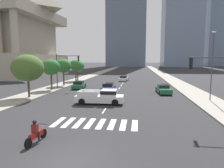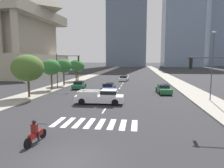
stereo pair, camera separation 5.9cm
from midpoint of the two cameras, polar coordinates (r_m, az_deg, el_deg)
The scene contains 22 objects.
ground_plane at distance 10.83m, azimuth -12.34°, elevation -21.15°, with size 800.00×800.00×0.00m, color #28282B.
sidewalk_east at distance 40.19m, azimuth 19.88°, elevation -0.59°, with size 4.00×260.00×0.15m, color gray.
sidewalk_west at distance 42.15m, azimuth -13.70°, elevation -0.04°, with size 4.00×260.00×0.15m, color gray.
crosswalk_near at distance 16.12m, azimuth -4.95°, elevation -11.40°, with size 6.75×2.62×0.01m.
lane_divider_center at distance 43.35m, azimuth 3.14°, elevation 0.25°, with size 0.14×50.00×0.01m.
motorcycle_lead at distance 13.23m, azimuth -21.44°, elevation -13.39°, with size 0.70×2.15×1.49m.
pickup_truck at distance 22.94m, azimuth -3.03°, elevation -3.75°, with size 5.64×2.19×1.67m.
sedan_green_0 at distance 35.71m, azimuth -9.63°, elevation -0.29°, with size 2.06×4.40×1.36m.
sedan_green_1 at distance 31.13m, azimuth 14.73°, elevation -1.50°, with size 2.09×4.54×1.32m.
sedan_white_2 at distance 47.84m, azimuth 3.38°, elevation 1.58°, with size 2.16×4.52×1.27m.
sedan_blue_3 at distance 32.73m, azimuth -1.11°, elevation -0.90°, with size 1.94×4.24×1.29m.
traffic_signal_near at distance 17.23m, azimuth 28.74°, elevation 2.28°, with size 4.14×0.28×5.52m.
traffic_signal_far at distance 34.84m, azimuth -13.59°, elevation 5.48°, with size 4.47×0.28×6.06m.
street_lamp_east at distance 26.68m, azimuth 27.18°, elevation 5.89°, with size 0.50×0.24×8.34m.
street_tree_nearest at distance 28.14m, azimuth -23.45°, elevation 4.32°, with size 4.14×4.14×5.67m.
street_tree_second at distance 34.27m, azimuth -17.45°, elevation 4.68°, with size 3.08×3.08×5.08m.
street_tree_third at distance 39.29m, azimuth -14.07°, elevation 5.14°, with size 3.09×3.09×5.14m.
street_tree_fourth at distance 46.42m, azimuth -10.60°, elevation 5.40°, with size 2.96×2.96×5.03m.
street_tree_fifth at distance 47.70m, azimuth -10.09°, elevation 5.21°, with size 3.28×3.28×4.95m.
war_memorial at distance 71.23m, azimuth -28.35°, elevation 15.87°, with size 29.07×29.07×33.62m.
office_tower_left_skyline at distance 164.55m, azimuth 4.35°, elevation 22.03°, with size 29.54×27.49×104.35m.
office_tower_center_skyline at distance 165.61m, azimuth 19.71°, elevation 19.67°, with size 27.11×26.05×86.21m.
Camera 1 is at (3.35, -8.95, 5.08)m, focal length 31.31 mm.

